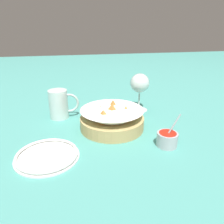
{
  "coord_description": "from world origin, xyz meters",
  "views": [
    {
      "loc": [
        -0.16,
        -0.67,
        0.36
      ],
      "look_at": [
        -0.02,
        0.03,
        0.06
      ],
      "focal_mm": 35.0,
      "sensor_mm": 36.0,
      "label": 1
    }
  ],
  "objects_px": {
    "wine_glass": "(140,84)",
    "beer_mug": "(59,105)",
    "side_plate": "(47,155)",
    "sauce_cup": "(167,139)",
    "food_basket": "(112,119)"
  },
  "relations": [
    {
      "from": "sauce_cup",
      "to": "side_plate",
      "type": "distance_m",
      "value": 0.36
    },
    {
      "from": "side_plate",
      "to": "food_basket",
      "type": "bearing_deg",
      "value": 34.8
    },
    {
      "from": "food_basket",
      "to": "beer_mug",
      "type": "xyz_separation_m",
      "value": [
        -0.19,
        0.13,
        0.02
      ]
    },
    {
      "from": "beer_mug",
      "to": "side_plate",
      "type": "relative_size",
      "value": 0.64
    },
    {
      "from": "sauce_cup",
      "to": "beer_mug",
      "type": "relative_size",
      "value": 0.9
    },
    {
      "from": "sauce_cup",
      "to": "beer_mug",
      "type": "distance_m",
      "value": 0.44
    },
    {
      "from": "sauce_cup",
      "to": "wine_glass",
      "type": "bearing_deg",
      "value": 89.06
    },
    {
      "from": "food_basket",
      "to": "side_plate",
      "type": "distance_m",
      "value": 0.27
    },
    {
      "from": "wine_glass",
      "to": "beer_mug",
      "type": "bearing_deg",
      "value": -176.93
    },
    {
      "from": "wine_glass",
      "to": "side_plate",
      "type": "xyz_separation_m",
      "value": [
        -0.37,
        -0.3,
        -0.11
      ]
    },
    {
      "from": "sauce_cup",
      "to": "wine_glass",
      "type": "relative_size",
      "value": 0.65
    },
    {
      "from": "beer_mug",
      "to": "wine_glass",
      "type": "bearing_deg",
      "value": 3.07
    },
    {
      "from": "food_basket",
      "to": "sauce_cup",
      "type": "xyz_separation_m",
      "value": [
        0.15,
        -0.16,
        -0.01
      ]
    },
    {
      "from": "food_basket",
      "to": "sauce_cup",
      "type": "distance_m",
      "value": 0.21
    },
    {
      "from": "side_plate",
      "to": "beer_mug",
      "type": "bearing_deg",
      "value": 83.87
    }
  ]
}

